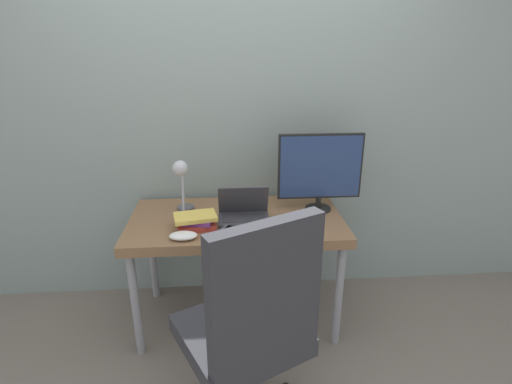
% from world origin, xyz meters
% --- Properties ---
extents(ground_plane, '(12.00, 12.00, 0.00)m').
position_xyz_m(ground_plane, '(0.00, 0.00, 0.00)').
color(ground_plane, '#70665B').
extents(wall_back, '(8.00, 0.05, 2.60)m').
position_xyz_m(wall_back, '(0.00, 0.77, 1.30)').
color(wall_back, gray).
rests_on(wall_back, ground_plane).
extents(desk, '(1.32, 0.71, 0.75)m').
position_xyz_m(desk, '(0.00, 0.35, 0.68)').
color(desk, brown).
rests_on(desk, ground_plane).
extents(laptop, '(0.31, 0.21, 0.21)m').
position_xyz_m(laptop, '(0.05, 0.32, 0.80)').
color(laptop, '#38383D').
rests_on(laptop, desk).
extents(monitor, '(0.54, 0.17, 0.50)m').
position_xyz_m(monitor, '(0.54, 0.44, 1.03)').
color(monitor, black).
rests_on(monitor, desk).
extents(desk_lamp, '(0.11, 0.25, 0.37)m').
position_xyz_m(desk_lamp, '(-0.33, 0.41, 1.01)').
color(desk_lamp, '#4C4C51').
rests_on(desk_lamp, desk).
extents(office_chair, '(0.69, 0.69, 1.16)m').
position_xyz_m(office_chair, '(0.04, -0.50, 0.64)').
color(office_chair, black).
rests_on(office_chair, ground_plane).
extents(book_stack, '(0.27, 0.22, 0.09)m').
position_xyz_m(book_stack, '(-0.24, 0.23, 0.79)').
color(book_stack, '#B2382D').
rests_on(book_stack, desk).
extents(tv_remote, '(0.12, 0.17, 0.02)m').
position_xyz_m(tv_remote, '(-0.09, 0.13, 0.76)').
color(tv_remote, '#4C4C51').
rests_on(tv_remote, desk).
extents(media_remote, '(0.11, 0.18, 0.02)m').
position_xyz_m(media_remote, '(-0.07, 0.12, 0.76)').
color(media_remote, black).
rests_on(media_remote, desk).
extents(game_controller, '(0.16, 0.10, 0.04)m').
position_xyz_m(game_controller, '(-0.30, 0.09, 0.77)').
color(game_controller, white).
rests_on(game_controller, desk).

